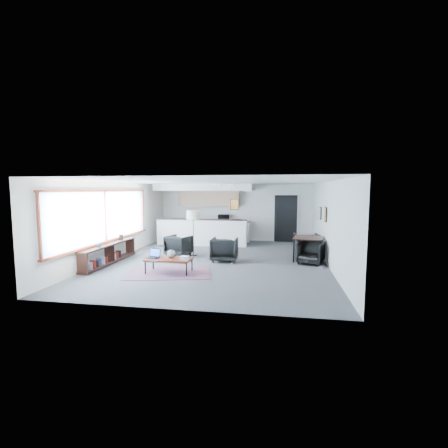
% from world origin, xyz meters
% --- Properties ---
extents(room, '(7.02, 9.02, 2.62)m').
position_xyz_m(room, '(0.00, 0.00, 1.30)').
color(room, '#48484A').
rests_on(room, ground).
extents(window, '(0.10, 5.95, 1.66)m').
position_xyz_m(window, '(-3.46, -0.90, 1.46)').
color(window, '#8CBFFF').
rests_on(window, room).
extents(console, '(0.35, 3.00, 0.80)m').
position_xyz_m(console, '(-3.30, -1.05, 0.33)').
color(console, black).
rests_on(console, floor).
extents(kitchenette, '(4.20, 1.96, 2.60)m').
position_xyz_m(kitchenette, '(-1.20, 3.71, 1.38)').
color(kitchenette, white).
rests_on(kitchenette, floor).
extents(doorway, '(1.10, 0.12, 2.15)m').
position_xyz_m(doorway, '(2.30, 4.42, 1.07)').
color(doorway, black).
rests_on(doorway, room).
extents(track_light, '(1.60, 0.07, 0.15)m').
position_xyz_m(track_light, '(-0.59, 2.20, 2.53)').
color(track_light, silver).
rests_on(track_light, room).
extents(wall_art_lower, '(0.03, 0.38, 0.48)m').
position_xyz_m(wall_art_lower, '(3.47, 0.40, 1.55)').
color(wall_art_lower, black).
rests_on(wall_art_lower, room).
extents(wall_art_upper, '(0.03, 0.34, 0.44)m').
position_xyz_m(wall_art_upper, '(3.47, 1.70, 1.50)').
color(wall_art_upper, black).
rests_on(wall_art_upper, room).
extents(kilim_rug, '(2.60, 2.04, 0.01)m').
position_xyz_m(kilim_rug, '(-1.05, -1.79, 0.01)').
color(kilim_rug, '#5E3749').
rests_on(kilim_rug, floor).
extents(coffee_table, '(1.28, 0.69, 0.42)m').
position_xyz_m(coffee_table, '(-1.05, -1.79, 0.38)').
color(coffee_table, maroon).
rests_on(coffee_table, floor).
extents(laptop, '(0.41, 0.37, 0.25)m').
position_xyz_m(laptop, '(-1.51, -1.77, 0.49)').
color(laptop, black).
rests_on(laptop, coffee_table).
extents(ceramic_pot, '(0.24, 0.24, 0.24)m').
position_xyz_m(ceramic_pot, '(-0.99, -1.76, 0.54)').
color(ceramic_pot, gray).
rests_on(ceramic_pot, coffee_table).
extents(book_stack, '(0.29, 0.25, 0.08)m').
position_xyz_m(book_stack, '(-0.58, -1.79, 0.45)').
color(book_stack, silver).
rests_on(book_stack, coffee_table).
extents(coaster, '(0.11, 0.11, 0.01)m').
position_xyz_m(coaster, '(-0.93, -1.99, 0.42)').
color(coaster, '#E5590C').
rests_on(coaster, coffee_table).
extents(armchair_left, '(0.94, 0.91, 0.79)m').
position_xyz_m(armchair_left, '(-1.53, 0.63, 0.40)').
color(armchair_left, black).
rests_on(armchair_left, floor).
extents(armchair_right, '(0.83, 0.77, 0.85)m').
position_xyz_m(armchair_right, '(0.24, -0.02, 0.42)').
color(armchair_right, black).
rests_on(armchair_right, floor).
extents(floor_lamp, '(0.47, 0.47, 1.60)m').
position_xyz_m(floor_lamp, '(-1.00, 0.68, 1.39)').
color(floor_lamp, black).
rests_on(floor_lamp, floor).
extents(dining_table, '(1.09, 1.09, 0.79)m').
position_xyz_m(dining_table, '(2.97, 0.46, 0.72)').
color(dining_table, black).
rests_on(dining_table, floor).
extents(dining_chair_near, '(0.80, 0.78, 0.66)m').
position_xyz_m(dining_chair_near, '(3.00, 0.03, 0.33)').
color(dining_chair_near, black).
rests_on(dining_chair_near, floor).
extents(dining_chair_far, '(0.80, 0.76, 0.74)m').
position_xyz_m(dining_chair_far, '(3.00, 1.40, 0.37)').
color(dining_chair_far, black).
rests_on(dining_chair_far, floor).
extents(microwave, '(0.55, 0.36, 0.35)m').
position_xyz_m(microwave, '(-0.49, 4.15, 1.11)').
color(microwave, black).
rests_on(microwave, kitchenette).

